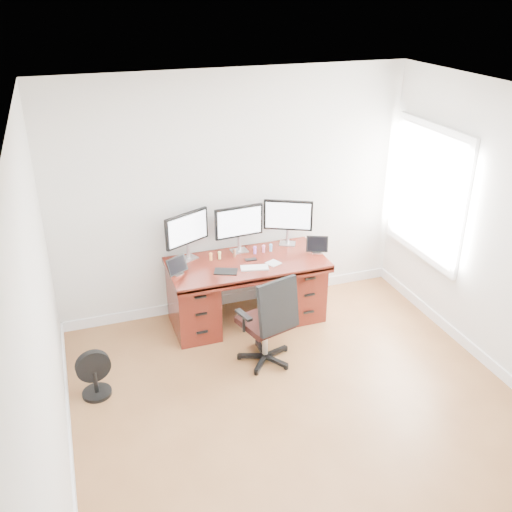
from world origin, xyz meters
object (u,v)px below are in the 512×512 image
object	(u,v)px
office_chair	(268,335)
monitor_center	(239,223)
desk	(246,288)
floor_fan	(94,375)
keyboard	(255,268)

from	to	relation	value
office_chair	monitor_center	bearing A→B (deg)	71.74
desk	monitor_center	world-z (taller)	monitor_center
monitor_center	floor_fan	bearing A→B (deg)	-153.42
office_chair	floor_fan	bearing A→B (deg)	162.79
desk	floor_fan	bearing A→B (deg)	-155.51
desk	monitor_center	size ratio (longest dim) A/B	3.08
office_chair	monitor_center	xyz separation A→B (m)	(0.05, 1.07, 0.76)
desk	floor_fan	world-z (taller)	desk
floor_fan	office_chair	bearing A→B (deg)	-8.89
floor_fan	keyboard	distance (m)	1.91
floor_fan	keyboard	bearing A→B (deg)	10.81
keyboard	desk	bearing A→B (deg)	108.38
floor_fan	monitor_center	distance (m)	2.18
desk	office_chair	world-z (taller)	office_chair
floor_fan	monitor_center	bearing A→B (deg)	23.49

